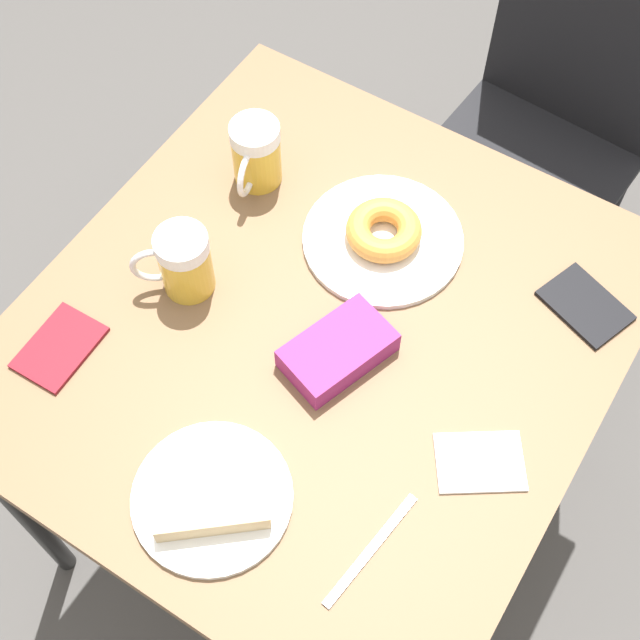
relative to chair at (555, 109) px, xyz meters
The scene contains 12 objects.
ground_plane 0.96m from the chair, 94.82° to the right, with size 8.00×8.00×0.00m, color #474442.
table 0.81m from the chair, 94.82° to the right, with size 0.83×0.90×0.74m.
chair is the anchor object (origin of this frame).
plate_with_cake 1.12m from the chair, 92.43° to the right, with size 0.22×0.22×0.05m.
plate_with_donut 0.66m from the chair, 96.60° to the right, with size 0.25×0.25×0.05m.
beer_mug_left 0.74m from the chair, 116.46° to the right, with size 0.08×0.12×0.12m.
beer_mug_center 0.93m from the chair, 108.29° to the right, with size 0.11×0.10×0.12m.
napkin_folded 0.92m from the chair, 75.02° to the right, with size 0.15×0.14×0.00m.
fork 1.08m from the chair, 80.92° to the right, with size 0.04×0.19×0.00m.
passport_near_edge 1.12m from the chair, 109.68° to the right, with size 0.09×0.13×0.01m.
passport_far_edge 0.65m from the chair, 65.72° to the right, with size 0.15×0.13×0.01m.
blue_pouch 0.86m from the chair, 91.26° to the right, with size 0.14×0.18×0.04m.
Camera 1 is at (0.36, -0.56, 1.88)m, focal length 50.00 mm.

